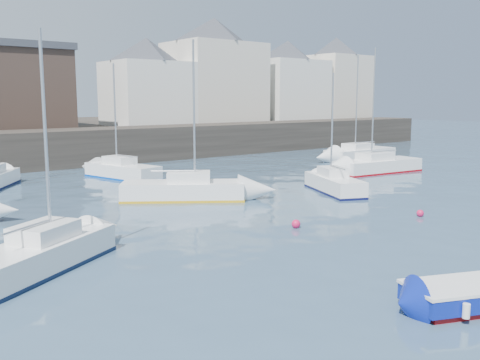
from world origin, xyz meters
TOP-DOWN VIEW (x-y plane):
  - water at (0.00, 0.00)m, footprint 220.00×220.00m
  - quay_wall at (0.00, 35.00)m, footprint 90.00×5.00m
  - land_strip at (0.00, 53.00)m, footprint 90.00×32.00m
  - bldg_east_a at (20.00, 42.00)m, footprint 13.36×13.36m
  - bldg_east_b at (31.00, 41.50)m, footprint 11.88×11.88m
  - bldg_east_c at (40.00, 41.50)m, footprint 11.14×11.14m
  - bldg_east_d at (11.00, 41.50)m, footprint 11.14×11.14m
  - blue_dinghy at (-3.09, -2.00)m, footprint 4.05×2.92m
  - sailboat_a at (-11.13, 8.41)m, footprint 6.07×4.78m
  - sailboat_b at (-0.84, 15.97)m, footprint 6.75×5.64m
  - sailboat_c at (7.47, 12.39)m, footprint 3.73×5.59m
  - sailboat_d at (16.59, 16.18)m, footprint 7.44×3.14m
  - sailboat_f at (0.10, 25.49)m, footprint 3.34×6.40m
  - sailboat_g at (22.93, 23.02)m, footprint 7.49×2.55m
  - buoy_near at (-0.54, 7.40)m, footprint 0.38×0.38m
  - buoy_mid at (5.69, 5.37)m, footprint 0.34×0.34m
  - buoy_far at (2.26, 16.44)m, footprint 0.37×0.37m

SIDE VIEW (x-z plane):
  - water at x=0.00m, z-range 0.00..0.00m
  - buoy_near at x=-0.54m, z-range -0.19..0.19m
  - buoy_mid at x=5.69m, z-range -0.17..0.17m
  - buoy_far at x=2.26m, z-range -0.19..0.19m
  - blue_dinghy at x=-3.09m, z-range 0.04..0.75m
  - sailboat_g at x=22.93m, z-range -4.17..5.24m
  - sailboat_c at x=7.47m, z-range -2.99..4.07m
  - sailboat_a at x=-11.13m, z-range -3.33..4.42m
  - sailboat_d at x=16.59m, z-range -4.04..5.16m
  - sailboat_f at x=0.10m, z-range -3.42..4.54m
  - sailboat_b at x=-0.84m, z-range -3.77..4.90m
  - land_strip at x=0.00m, z-range 0.00..2.80m
  - quay_wall at x=0.00m, z-range 0.00..3.00m
  - bldg_east_d at x=11.00m, z-range 2.89..11.84m
  - bldg_east_b at x=31.00m, z-range 2.89..12.84m
  - bldg_east_c at x=40.00m, z-range 2.90..13.85m
  - bldg_east_a at x=20.00m, z-range 2.91..14.71m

